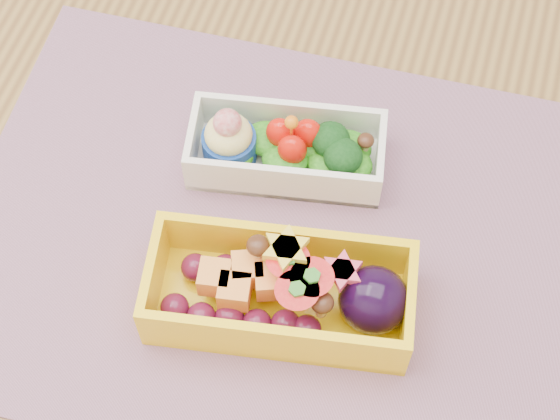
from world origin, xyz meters
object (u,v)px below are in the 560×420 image
(bento_white, at_px, (285,149))
(placemat, at_px, (269,237))
(bento_yellow, at_px, (286,293))
(table, at_px, (302,259))

(bento_white, bearing_deg, placemat, -93.98)
(bento_white, height_order, bento_yellow, same)
(bento_white, bearing_deg, bento_yellow, -83.34)
(table, distance_m, bento_white, 0.13)
(bento_white, xyz_separation_m, bento_yellow, (0.04, -0.12, 0.01))
(table, distance_m, bento_yellow, 0.16)
(bento_white, bearing_deg, table, -60.77)
(table, relative_size, bento_yellow, 5.86)
(placemat, bearing_deg, bento_yellow, -61.68)
(bento_yellow, bearing_deg, table, 87.93)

